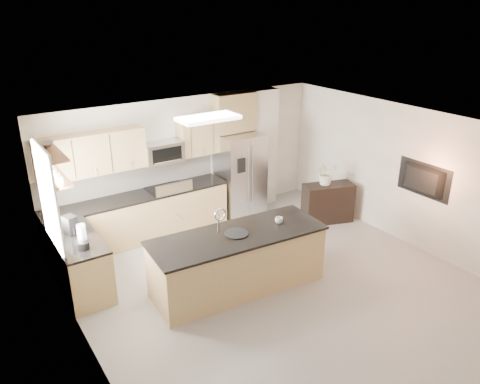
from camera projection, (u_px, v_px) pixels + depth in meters
floor at (283, 290)px, 7.54m from camera, size 6.50×6.50×0.00m
ceiling at (290, 134)px, 6.55m from camera, size 6.00×6.50×0.02m
wall_back at (187, 161)px, 9.56m from camera, size 6.00×0.02×2.60m
wall_left at (87, 278)px, 5.52m from camera, size 0.02×6.50×2.60m
wall_right at (414, 179)px, 8.58m from camera, size 0.02×6.50×2.60m
back_counter at (139, 217)px, 9.00m from camera, size 3.55×0.66×1.44m
left_counter at (80, 263)px, 7.43m from camera, size 0.66×1.50×0.92m
range at (169, 210)px, 9.31m from camera, size 0.76×0.64×1.14m
upper_cabinets at (126, 148)px, 8.57m from camera, size 3.50×0.33×0.75m
microwave at (163, 152)px, 8.97m from camera, size 0.76×0.40×0.40m
refrigerator at (240, 175)px, 9.96m from camera, size 0.92×0.78×1.78m
partition_column at (263, 148)px, 10.37m from camera, size 0.60×0.30×2.60m
window at (48, 199)px, 6.83m from camera, size 0.04×1.15×1.65m
shelf_lower at (52, 176)px, 6.85m from camera, size 0.30×1.20×0.04m
shelf_upper at (49, 152)px, 6.71m from camera, size 0.30×1.20×0.04m
ceiling_fixture at (208, 118)px, 7.60m from camera, size 1.00×0.50×0.06m
island at (238, 261)px, 7.46m from camera, size 2.87×1.21×1.39m
credenza at (328, 203)px, 9.77m from camera, size 1.11×0.74×0.82m
cup at (279, 220)px, 7.60m from camera, size 0.15×0.15×0.10m
platter at (236, 233)px, 7.26m from camera, size 0.49×0.49×0.02m
blender at (82, 239)px, 6.86m from camera, size 0.17×0.17×0.40m
kettle at (81, 234)px, 7.10m from camera, size 0.21×0.21×0.27m
coffee_maker at (71, 226)px, 7.31m from camera, size 0.22×0.24×0.31m
bowl at (44, 144)px, 6.86m from camera, size 0.41×0.41×0.08m
flower_vase at (327, 167)px, 9.50m from camera, size 0.78×0.72×0.74m
television at (421, 180)px, 8.36m from camera, size 0.14×1.08×0.62m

